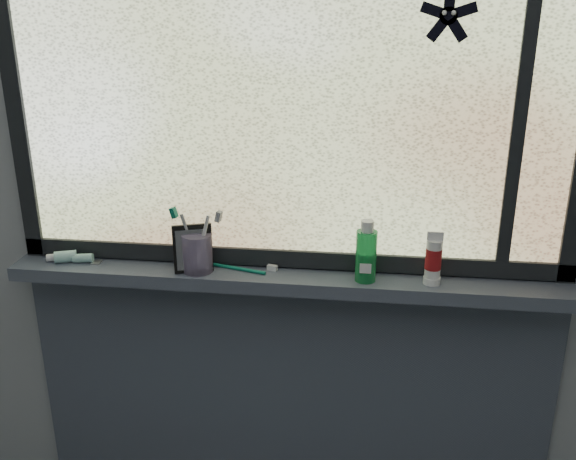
{
  "coord_description": "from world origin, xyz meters",
  "views": [
    {
      "loc": [
        0.22,
        -0.43,
        1.77
      ],
      "look_at": [
        0.03,
        1.05,
        1.22
      ],
      "focal_mm": 40.0,
      "sensor_mm": 36.0,
      "label": 1
    }
  ],
  "objects_px": {
    "vanity_mirror": "(193,248)",
    "cream_tube": "(434,256)",
    "toothbrush_cup": "(197,253)",
    "mouthwash_bottle": "(366,251)"
  },
  "relations": [
    {
      "from": "vanity_mirror",
      "to": "mouthwash_bottle",
      "type": "relative_size",
      "value": 0.96
    },
    {
      "from": "vanity_mirror",
      "to": "cream_tube",
      "type": "relative_size",
      "value": 1.28
    },
    {
      "from": "toothbrush_cup",
      "to": "mouthwash_bottle",
      "type": "xyz_separation_m",
      "value": [
        0.48,
        -0.0,
        0.03
      ]
    },
    {
      "from": "toothbrush_cup",
      "to": "cream_tube",
      "type": "height_order",
      "value": "cream_tube"
    },
    {
      "from": "vanity_mirror",
      "to": "mouthwash_bottle",
      "type": "height_order",
      "value": "mouthwash_bottle"
    },
    {
      "from": "vanity_mirror",
      "to": "cream_tube",
      "type": "distance_m",
      "value": 0.67
    },
    {
      "from": "toothbrush_cup",
      "to": "cream_tube",
      "type": "bearing_deg",
      "value": 0.16
    },
    {
      "from": "mouthwash_bottle",
      "to": "toothbrush_cup",
      "type": "bearing_deg",
      "value": 179.88
    },
    {
      "from": "mouthwash_bottle",
      "to": "cream_tube",
      "type": "relative_size",
      "value": 1.34
    },
    {
      "from": "vanity_mirror",
      "to": "cream_tube",
      "type": "height_order",
      "value": "vanity_mirror"
    }
  ]
}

